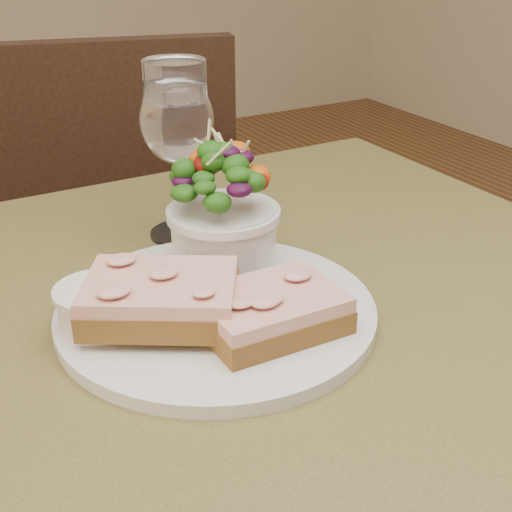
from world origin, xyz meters
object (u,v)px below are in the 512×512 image
sandwich_back (161,297)px  ramekin (98,305)px  sandwich_front (271,311)px  wine_glass (177,125)px  cafe_table (265,415)px  chair_far (118,334)px  salad_bowl (223,210)px  dinner_plate (216,312)px

sandwich_back → ramekin: 0.05m
sandwich_front → wine_glass: wine_glass is taller
cafe_table → wine_glass: size_ratio=4.57×
cafe_table → chair_far: 0.83m
ramekin → cafe_table: bearing=-19.3°
sandwich_back → salad_bowl: bearing=66.8°
chair_far → sandwich_front: 0.92m
wine_glass → dinner_plate: bearing=-105.0°
salad_bowl → sandwich_front: bearing=-98.6°
cafe_table → dinner_plate: size_ratio=2.87×
ramekin → salad_bowl: (0.14, 0.04, 0.04)m
cafe_table → dinner_plate: 0.12m
dinner_plate → salad_bowl: bearing=56.9°
dinner_plate → ramekin: ramekin is taller
dinner_plate → cafe_table: bearing=-39.0°
dinner_plate → chair_far: bearing=79.9°
ramekin → sandwich_back: bearing=-25.5°
chair_far → wine_glass: (-0.08, -0.55, 0.58)m
chair_far → ramekin: (-0.23, -0.70, 0.49)m
dinner_plate → sandwich_front: size_ratio=2.42×
cafe_table → sandwich_front: sandwich_front is taller
cafe_table → sandwich_front: (-0.01, -0.03, 0.13)m
ramekin → dinner_plate: bearing=-10.8°
dinner_plate → wine_glass: size_ratio=1.59×
ramekin → wine_glass: bearing=47.0°
cafe_table → wine_glass: bearing=86.4°
sandwich_front → wine_glass: 0.25m
salad_bowl → cafe_table: bearing=-94.2°
chair_far → sandwich_front: size_ratio=7.83×
wine_glass → ramekin: bearing=-133.0°
chair_far → sandwich_back: (-0.18, -0.72, 0.49)m
chair_far → ramekin: bearing=87.8°
dinner_plate → sandwich_front: 0.06m
dinner_plate → salad_bowl: 0.10m
sandwich_front → salad_bowl: salad_bowl is taller
sandwich_back → cafe_table: bearing=15.8°
sandwich_back → ramekin: size_ratio=2.36×
cafe_table → wine_glass: 0.30m
sandwich_front → sandwich_back: size_ratio=0.75×
cafe_table → chair_far: chair_far is taller
dinner_plate → salad_bowl: (0.04, 0.06, 0.07)m
chair_far → salad_bowl: bearing=98.1°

